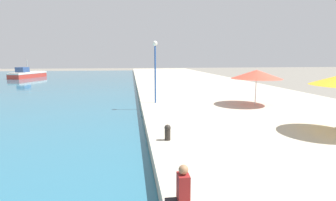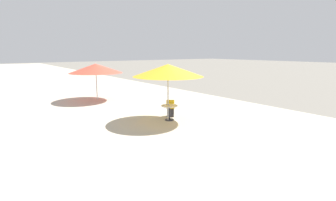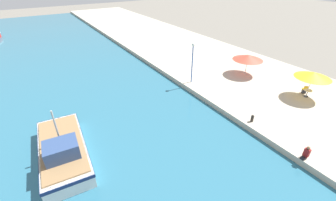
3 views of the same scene
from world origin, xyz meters
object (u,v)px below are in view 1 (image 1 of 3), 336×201
Objects in this scene: cafe_umbrella_white at (257,74)px; lamppost at (155,61)px; person_at_quay at (181,188)px; fishing_boat_mid at (27,74)px; mooring_bollard at (168,132)px.

lamppost is (-7.06, 1.77, 0.91)m from cafe_umbrella_white.
cafe_umbrella_white is at bearing -14.06° from lamppost.
cafe_umbrella_white reaches higher than person_at_quay.
fishing_boat_mid is 45.96m from cafe_umbrella_white.
person_at_quay is (-7.77, -12.14, -1.75)m from cafe_umbrella_white.
lamppost reaches higher than mooring_bollard.
lamppost is (0.35, 9.04, 2.74)m from mooring_bollard.
person_at_quay reaches higher than mooring_bollard.
person_at_quay is at bearing -92.93° from lamppost.
mooring_bollard is at bearing 85.71° from person_at_quay.
mooring_bollard is 0.14× the size of lamppost.
mooring_bollard is (-7.41, -7.27, -1.84)m from cafe_umbrella_white.
fishing_boat_mid is 48.14m from mooring_bollard.
mooring_bollard is (0.37, 4.87, -0.09)m from person_at_quay.
mooring_bollard is at bearing -92.20° from lamppost.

